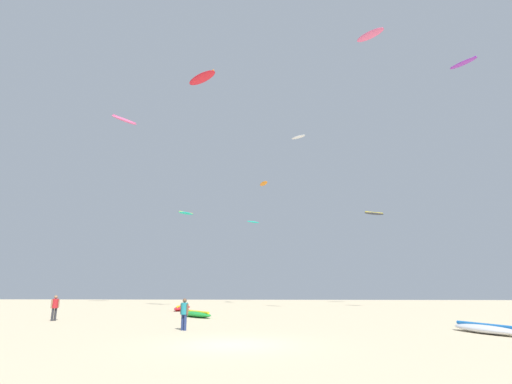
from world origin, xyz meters
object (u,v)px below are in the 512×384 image
Objects in this scene: person_midground at (55,306)px; kite_aloft_0 at (186,213)px; kite_aloft_6 at (298,137)px; kite_grounded_near at (196,314)px; kite_aloft_1 at (370,35)px; kite_aloft_3 at (202,78)px; kite_grounded_mid at (487,329)px; kite_aloft_4 at (264,184)px; kite_aloft_5 at (463,63)px; person_foreground at (184,312)px; kite_aloft_8 at (374,214)px; kite_grounded_far at (182,308)px; kite_aloft_2 at (253,222)px; kite_aloft_7 at (124,120)px.

kite_aloft_0 is (3.95, 19.53, 9.96)m from person_midground.
kite_grounded_near is at bearing -110.38° from kite_aloft_6.
kite_aloft_1 is 0.65× the size of kite_aloft_3.
kite_grounded_near is 36.69m from kite_aloft_6.
kite_grounded_mid is 1.55× the size of kite_aloft_4.
person_midground is at bearing -165.80° from kite_aloft_5.
person_foreground is at bearing 177.37° from kite_grounded_mid.
person_midground is at bearing 165.89° from kite_grounded_mid.
kite_aloft_5 is at bearing 150.24° from person_foreground.
person_midground is at bearing -101.44° from kite_aloft_0.
kite_aloft_8 is at bearing 85.38° from person_midground.
kite_aloft_4 is (7.54, 13.89, 16.13)m from kite_grounded_far.
person_foreground is 35.74m from kite_aloft_4.
person_midground is at bearing -133.65° from kite_aloft_8.
kite_aloft_7 is (-18.41, -1.96, 14.60)m from kite_aloft_2.
kite_aloft_7 reaches higher than person_midground.
kite_aloft_0 is at bearing 110.31° from kite_aloft_3.
kite_aloft_5 is (29.25, -11.13, 12.45)m from kite_aloft_0.
kite_aloft_3 reaches higher than person_midground.
kite_grounded_far is at bearing -113.82° from kite_aloft_2.
kite_grounded_mid is at bearing -79.88° from kite_aloft_6.
kite_grounded_mid is 27.14m from kite_aloft_1.
person_foreground is at bearing -141.19° from kite_aloft_1.
person_midground is 40.93m from kite_aloft_5.
kite_aloft_8 reaches higher than kite_grounded_near.
kite_aloft_7 is at bearing 135.75° from kite_grounded_mid.
kite_aloft_0 reaches higher than person_midground.
kite_aloft_2 is 30.67m from kite_aloft_5.
kite_aloft_2 is (-11.96, 20.97, -13.79)m from kite_aloft_1.
kite_aloft_4 reaches higher than kite_grounded_mid.
kite_aloft_1 reaches higher than kite_aloft_2.
kite_aloft_6 is (-5.27, 24.10, -0.25)m from kite_aloft_1.
kite_aloft_3 is at bearing -107.21° from kite_aloft_2.
person_foreground reaches higher than kite_grounded_mid.
kite_grounded_far is 32.16m from kite_aloft_8.
kite_aloft_0 is at bearing -156.31° from kite_aloft_8.
kite_aloft_1 is at bearing -77.67° from kite_aloft_6.
kite_aloft_1 is at bearing -19.24° from kite_aloft_3.
kite_aloft_4 is at bearing -156.41° from person_foreground.
person_foreground is 29.54m from kite_aloft_1.
kite_aloft_0 is 18.72m from kite_aloft_7.
kite_aloft_2 is at bearing -166.45° from kite_aloft_8.
person_foreground is at bearing 10.04° from person_midground.
kite_aloft_3 is 0.99× the size of kite_aloft_7.
kite_grounded_mid is at bearing -51.04° from kite_aloft_0.
kite_aloft_7 is 38.61m from kite_aloft_8.
kite_grounded_far is 36.22m from kite_aloft_5.
kite_aloft_4 reaches higher than kite_grounded_far.
kite_aloft_3 reaches higher than kite_grounded_mid.
person_foreground reaches higher than kite_grounded_near.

